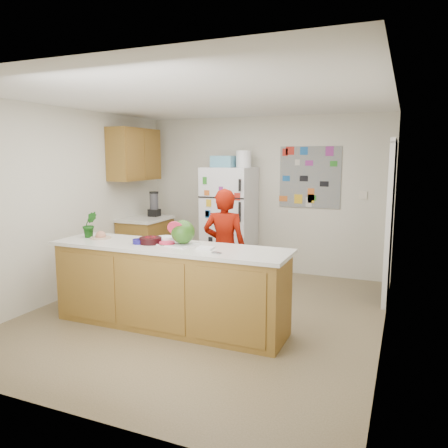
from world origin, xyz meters
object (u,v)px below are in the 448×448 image
at_px(refrigerator, 229,221).
at_px(cherry_bowl, 151,240).
at_px(person, 224,248).
at_px(watermelon, 183,232).

distance_m(refrigerator, cherry_bowl, 2.39).
xyz_separation_m(person, cherry_bowl, (-0.51, -0.90, 0.21)).
height_order(person, cherry_bowl, person).
xyz_separation_m(watermelon, cherry_bowl, (-0.36, -0.08, -0.11)).
distance_m(watermelon, cherry_bowl, 0.38).
height_order(refrigerator, person, refrigerator).
bearing_deg(cherry_bowl, person, 60.50).
height_order(person, watermelon, person).
bearing_deg(refrigerator, person, -70.15).
bearing_deg(watermelon, refrigerator, 99.61).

